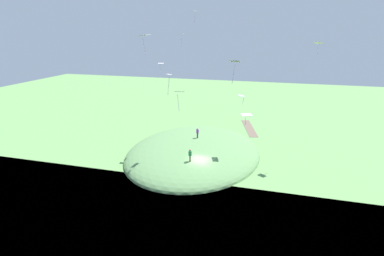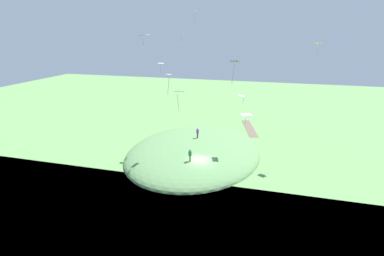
% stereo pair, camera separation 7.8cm
% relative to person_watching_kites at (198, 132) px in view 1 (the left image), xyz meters
% --- Properties ---
extents(ground_plane, '(160.00, 160.00, 0.00)m').
position_rel_person_watching_kites_xyz_m(ground_plane, '(-7.30, -2.26, -3.30)').
color(ground_plane, '#619150').
extents(grass_hill, '(25.32, 19.85, 4.57)m').
position_rel_person_watching_kites_xyz_m(grass_hill, '(-0.99, 0.34, -3.30)').
color(grass_hill, '#608D54').
rests_on(grass_hill, ground_plane).
extents(dirt_path, '(10.87, 4.26, 0.04)m').
position_rel_person_watching_kites_xyz_m(dirt_path, '(14.55, -6.54, -3.28)').
color(dirt_path, brown).
rests_on(dirt_path, ground_plane).
extents(person_watching_kites, '(0.50, 0.50, 1.63)m').
position_rel_person_watching_kites_xyz_m(person_watching_kites, '(0.00, 0.00, 0.00)').
color(person_watching_kites, '#29344C').
rests_on(person_watching_kites, grass_hill).
extents(person_near_shore, '(0.60, 0.60, 1.66)m').
position_rel_person_watching_kites_xyz_m(person_near_shore, '(-7.98, -1.11, -0.39)').
color(person_near_shore, brown).
rests_on(person_near_shore, grass_hill).
extents(kite_0, '(1.15, 1.24, 1.94)m').
position_rel_person_watching_kites_xyz_m(kite_0, '(-0.29, -15.72, 13.15)').
color(kite_0, silver).
extents(kite_1, '(0.72, 0.92, 2.07)m').
position_rel_person_watching_kites_xyz_m(kite_1, '(-15.61, -7.44, 11.98)').
color(kite_1, silver).
extents(kite_2, '(1.35, 1.18, 1.28)m').
position_rel_person_watching_kites_xyz_m(kite_2, '(-3.62, -6.79, 6.62)').
color(kite_2, white).
extents(kite_3, '(0.98, 0.89, 1.44)m').
position_rel_person_watching_kites_xyz_m(kite_3, '(-3.04, -0.40, 17.00)').
color(kite_3, silver).
extents(kite_4, '(0.85, 0.89, 2.18)m').
position_rel_person_watching_kites_xyz_m(kite_4, '(-12.99, -0.25, 10.15)').
color(kite_4, silver).
extents(kite_5, '(1.24, 1.39, 1.16)m').
position_rel_person_watching_kites_xyz_m(kite_5, '(-10.59, -8.24, 5.97)').
color(kite_5, white).
extents(kite_6, '(0.89, 1.19, 2.21)m').
position_rel_person_watching_kites_xyz_m(kite_6, '(-12.30, -1.20, 8.39)').
color(kite_6, white).
extents(kite_7, '(0.62, 0.82, 1.27)m').
position_rel_person_watching_kites_xyz_m(kite_7, '(-2.57, 4.65, 10.30)').
color(kite_7, white).
extents(kite_8, '(0.80, 0.64, 1.79)m').
position_rel_person_watching_kites_xyz_m(kite_8, '(-5.06, 0.79, 14.17)').
color(kite_8, silver).
extents(kite_9, '(1.20, 0.86, 2.07)m').
position_rel_person_watching_kites_xyz_m(kite_9, '(-14.55, 1.61, 14.21)').
color(kite_9, white).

